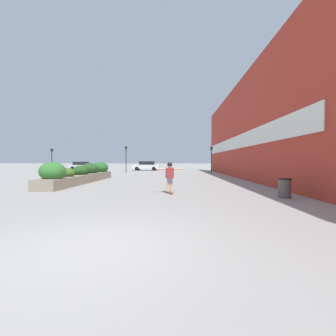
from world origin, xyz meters
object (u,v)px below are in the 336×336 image
object	(u,v)px
car_center_left	(146,166)
traffic_light_far_left	(52,156)
traffic_light_right	(211,155)
skateboarder	(170,174)
car_leftmost	(265,166)
traffic_light_left	(126,155)
trash_bin	(285,188)
car_center_right	(82,166)
skateboard	(170,192)

from	to	relation	value
car_center_left	traffic_light_far_left	xyz separation A→B (m)	(-12.76, -6.12, 1.49)
traffic_light_right	traffic_light_far_left	xyz separation A→B (m)	(-22.63, 0.45, -0.12)
skateboarder	traffic_light_right	bearing A→B (deg)	58.44
car_leftmost	car_center_left	size ratio (longest dim) A/B	0.98
car_leftmost	traffic_light_left	xyz separation A→B (m)	(-21.76, -6.49, 1.71)
trash_bin	car_leftmost	world-z (taller)	car_leftmost
car_leftmost	traffic_light_far_left	xyz separation A→B (m)	(-32.50, -6.35, 1.54)
car_leftmost	traffic_light_left	bearing A→B (deg)	-73.40
skateboarder	car_center_left	size ratio (longest dim) A/B	0.32
trash_bin	car_center_left	xyz separation A→B (m)	(-9.68, 27.86, 0.39)
car_center_left	traffic_light_far_left	bearing A→B (deg)	115.63
traffic_light_left	traffic_light_far_left	bearing A→B (deg)	179.27
car_leftmost	car_center_left	distance (m)	19.73
skateboarder	car_center_left	xyz separation A→B (m)	(-4.74, 26.76, -0.15)
car_center_right	trash_bin	bearing A→B (deg)	36.07
trash_bin	traffic_light_left	distance (m)	24.65
skateboard	traffic_light_right	xyz separation A→B (m)	(5.13, 20.18, 2.35)
car_center_right	traffic_light_left	xyz separation A→B (m)	(9.73, -7.83, 1.70)
skateboard	skateboarder	xyz separation A→B (m)	(0.00, 0.00, 0.89)
car_center_right	car_leftmost	bearing A→B (deg)	87.55
skateboard	traffic_light_right	bearing A→B (deg)	58.44
skateboard	traffic_light_right	world-z (taller)	traffic_light_right
skateboarder	car_center_right	world-z (taller)	skateboarder
car_leftmost	traffic_light_right	size ratio (longest dim) A/B	1.25
skateboard	traffic_light_right	size ratio (longest dim) A/B	0.19
skateboarder	car_leftmost	size ratio (longest dim) A/B	0.32
skateboarder	trash_bin	size ratio (longest dim) A/B	1.71
skateboarder	car_center_right	distance (m)	32.79
car_center_left	traffic_light_far_left	size ratio (longest dim) A/B	1.35
skateboarder	car_leftmost	bearing A→B (deg)	43.65
trash_bin	car_center_right	distance (m)	36.41
skateboard	traffic_light_far_left	distance (m)	27.15
skateboarder	traffic_light_far_left	xyz separation A→B (m)	(-17.50, 20.64, 1.34)
car_center_left	car_center_right	xyz separation A→B (m)	(-11.76, 1.57, -0.03)
skateboard	trash_bin	world-z (taller)	trash_bin
trash_bin	traffic_light_far_left	world-z (taller)	traffic_light_far_left
car_center_left	traffic_light_left	world-z (taller)	traffic_light_left
skateboard	skateboarder	bearing A→B (deg)	72.71
skateboarder	traffic_light_left	bearing A→B (deg)	90.98
trash_bin	car_leftmost	size ratio (longest dim) A/B	0.19
traffic_light_left	trash_bin	bearing A→B (deg)	-61.54
skateboard	car_center_left	distance (m)	27.18
skateboard	car_center_right	size ratio (longest dim) A/B	0.17
traffic_light_left	traffic_light_far_left	xyz separation A→B (m)	(-10.73, 0.14, -0.17)
car_center_right	traffic_light_left	size ratio (longest dim) A/B	1.12
trash_bin	traffic_light_right	size ratio (longest dim) A/B	0.23
skateboard	skateboarder	size ratio (longest dim) A/B	0.48
skateboarder	car_center_left	world-z (taller)	car_center_left
skateboarder	traffic_light_far_left	bearing A→B (deg)	113.01
skateboarder	traffic_light_left	xyz separation A→B (m)	(-6.77, 20.50, 1.51)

